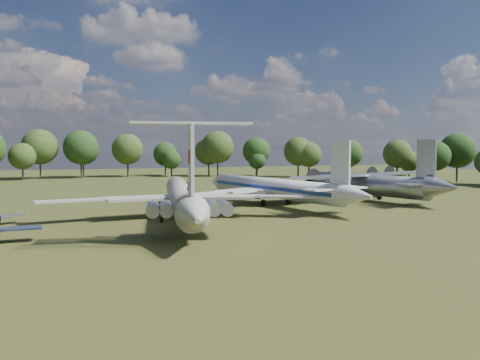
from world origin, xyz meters
name	(u,v)px	position (x,y,z in m)	size (l,w,h in m)	color
ground	(168,217)	(0.00, 0.00, 0.00)	(300.00, 300.00, 0.00)	#283E14
il62_airliner	(182,202)	(1.18, -3.35, 2.32)	(36.36, 47.26, 4.64)	silver
tu104_jet	(273,192)	(18.80, 7.17, 2.19)	(32.88, 43.84, 4.38)	silver
an12_transport	(367,187)	(37.67, 7.68, 2.33)	(31.66, 35.38, 4.66)	gray
person_on_il62	(189,186)	(-1.07, -16.14, 5.47)	(0.61, 0.40, 1.67)	#8A5E46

